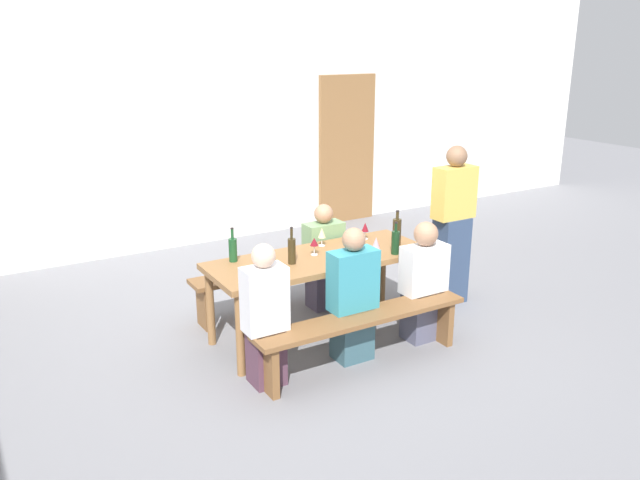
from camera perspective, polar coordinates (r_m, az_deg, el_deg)
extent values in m
plane|color=slate|center=(5.92, 0.00, -8.34)|extent=(24.00, 24.00, 0.00)
cube|color=silver|center=(8.35, -11.64, 10.40)|extent=(14.00, 0.20, 3.20)
cube|color=olive|center=(9.31, 2.40, 8.01)|extent=(0.90, 0.06, 2.10)
cube|color=olive|center=(5.64, 0.00, -1.69)|extent=(2.00, 0.76, 0.05)
cylinder|color=olive|center=(5.14, -7.10, -8.36)|extent=(0.07, 0.07, 0.70)
cylinder|color=olive|center=(6.03, 9.11, -4.43)|extent=(0.07, 0.07, 0.70)
cylinder|color=olive|center=(5.68, -9.71, -5.90)|extent=(0.07, 0.07, 0.70)
cylinder|color=olive|center=(6.50, 5.56, -2.66)|extent=(0.07, 0.07, 0.70)
cube|color=brown|center=(5.22, 3.82, -6.86)|extent=(1.90, 0.30, 0.04)
cube|color=brown|center=(4.94, -4.56, -11.30)|extent=(0.06, 0.24, 0.41)
cube|color=brown|center=(5.80, 10.77, -7.01)|extent=(0.06, 0.24, 0.41)
cube|color=brown|center=(6.30, -3.15, -2.49)|extent=(1.90, 0.30, 0.04)
cube|color=brown|center=(6.07, -10.26, -5.84)|extent=(0.06, 0.24, 0.41)
cube|color=brown|center=(6.79, 3.26, -3.02)|extent=(0.06, 0.24, 0.41)
cylinder|color=#332814|center=(5.96, 6.83, 0.72)|extent=(0.08, 0.08, 0.25)
cylinder|color=#332814|center=(5.92, 6.89, 2.18)|extent=(0.03, 0.03, 0.07)
cylinder|color=black|center=(5.91, 6.90, 2.57)|extent=(0.03, 0.03, 0.01)
cylinder|color=#194723|center=(5.53, -7.74, -0.90)|extent=(0.07, 0.07, 0.20)
cylinder|color=#194723|center=(5.49, -7.80, 0.53)|extent=(0.03, 0.03, 0.09)
cylinder|color=black|center=(5.47, -7.82, 1.02)|extent=(0.03, 0.03, 0.01)
cylinder|color=#143319|center=(5.70, 6.70, -0.24)|extent=(0.07, 0.07, 0.21)
cylinder|color=#143319|center=(5.66, 6.75, 1.12)|extent=(0.02, 0.02, 0.07)
cylinder|color=black|center=(5.65, 6.77, 1.54)|extent=(0.03, 0.03, 0.01)
cylinder|color=#332814|center=(5.43, -2.52, -1.00)|extent=(0.07, 0.07, 0.22)
cylinder|color=#332814|center=(5.38, -2.54, 0.57)|extent=(0.02, 0.02, 0.09)
cylinder|color=black|center=(5.36, -2.55, 1.10)|extent=(0.03, 0.03, 0.01)
cylinder|color=silver|center=(5.66, 4.96, -1.40)|extent=(0.06, 0.06, 0.01)
cylinder|color=silver|center=(5.65, 4.97, -1.03)|extent=(0.01, 0.01, 0.07)
cone|color=#D18C93|center=(5.62, 5.00, -0.23)|extent=(0.07, 0.07, 0.10)
cylinder|color=silver|center=(5.67, -0.51, -1.31)|extent=(0.06, 0.06, 0.01)
cylinder|color=silver|center=(5.65, -0.51, -0.89)|extent=(0.01, 0.01, 0.08)
cone|color=maroon|center=(5.63, -0.52, -0.14)|extent=(0.08, 0.08, 0.07)
cylinder|color=silver|center=(5.92, 0.16, -0.49)|extent=(0.06, 0.06, 0.01)
cylinder|color=silver|center=(5.91, 0.16, -0.12)|extent=(0.01, 0.01, 0.07)
cone|color=beige|center=(5.88, 0.16, 0.65)|extent=(0.07, 0.07, 0.09)
cylinder|color=silver|center=(6.13, 4.00, 0.10)|extent=(0.06, 0.06, 0.01)
cylinder|color=silver|center=(6.12, 4.01, 0.45)|extent=(0.01, 0.01, 0.07)
cone|color=maroon|center=(6.09, 4.03, 1.16)|extent=(0.07, 0.07, 0.08)
cylinder|color=silver|center=(5.18, -5.28, -3.21)|extent=(0.06, 0.06, 0.01)
cylinder|color=silver|center=(5.17, -5.29, -2.80)|extent=(0.01, 0.01, 0.07)
cone|color=beige|center=(5.14, -5.32, -1.96)|extent=(0.07, 0.07, 0.09)
cube|color=#523344|center=(5.07, -4.79, -10.25)|extent=(0.25, 0.24, 0.45)
cube|color=silver|center=(4.87, -4.93, -5.25)|extent=(0.33, 0.20, 0.51)
sphere|color=beige|center=(4.74, -5.04, -1.40)|extent=(0.18, 0.18, 0.18)
cube|color=#365964|center=(5.42, 2.88, -8.27)|extent=(0.30, 0.24, 0.45)
cube|color=teal|center=(5.23, 2.96, -3.57)|extent=(0.40, 0.20, 0.50)
sphere|color=#A87A5B|center=(5.12, 3.02, 0.05)|extent=(0.19, 0.19, 0.19)
cube|color=#54556C|center=(5.83, 9.02, -6.56)|extent=(0.31, 0.24, 0.45)
cube|color=silver|center=(5.67, 9.23, -2.53)|extent=(0.41, 0.20, 0.42)
sphere|color=#A87A5B|center=(5.57, 9.38, 0.54)|extent=(0.21, 0.21, 0.21)
cube|color=#51485F|center=(6.41, 0.31, -4.05)|extent=(0.29, 0.24, 0.45)
cube|color=#729966|center=(6.26, 0.32, -0.34)|extent=(0.38, 0.20, 0.42)
sphere|color=#A87A5B|center=(6.18, 0.33, 2.35)|extent=(0.19, 0.19, 0.19)
cube|color=navy|center=(6.60, 11.49, -1.77)|extent=(0.31, 0.24, 0.89)
cube|color=gold|center=(6.41, 11.86, 4.14)|extent=(0.42, 0.20, 0.51)
sphere|color=#846047|center=(6.34, 12.06, 7.29)|extent=(0.20, 0.20, 0.20)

